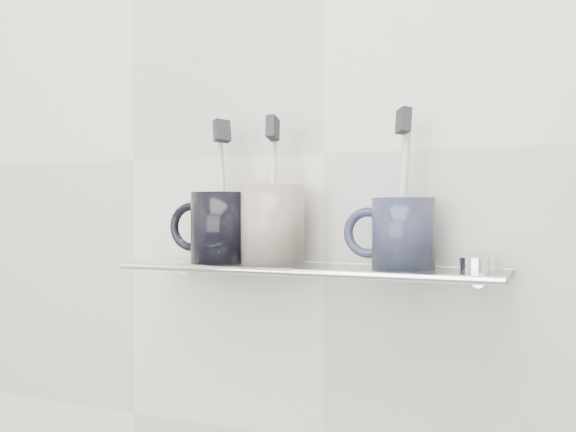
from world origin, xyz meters
The scene contains 18 objects.
wall_back centered at (0.00, 1.10, 1.25)m, with size 2.50×2.50×0.00m, color beige.
shelf_glass centered at (0.00, 1.04, 1.10)m, with size 0.50×0.12×0.01m, color silver.
shelf_rail centered at (0.00, 0.98, 1.10)m, with size 0.01×0.01×0.50m, color silver.
bracket_left centered at (-0.21, 1.09, 1.09)m, with size 0.02×0.02×0.03m, color silver.
bracket_right centered at (0.21, 1.09, 1.09)m, with size 0.02×0.02×0.03m, color silver.
mug_left centered at (-0.13, 1.04, 1.15)m, with size 0.09×0.09×0.10m, color black.
mug_left_handle centered at (-0.18, 1.04, 1.15)m, with size 0.07×0.07×0.01m, color black.
toothbrush_left centered at (-0.13, 1.04, 1.20)m, with size 0.01×0.01×0.19m, color #BBBBBB.
bristles_left centered at (-0.13, 1.04, 1.28)m, with size 0.01×0.02×0.03m, color #25292B.
mug_center centered at (-0.05, 1.04, 1.15)m, with size 0.09×0.09×0.11m, color beige.
mug_center_handle centered at (-0.10, 1.04, 1.15)m, with size 0.08×0.08×0.01m, color beige.
toothbrush_center centered at (-0.05, 1.04, 1.20)m, with size 0.01×0.01×0.19m, color silver.
bristles_center centered at (-0.05, 1.04, 1.28)m, with size 0.01×0.02×0.03m, color #25292B.
mug_right centered at (0.13, 1.04, 1.14)m, with size 0.08×0.08×0.09m, color black.
mug_right_handle centered at (0.08, 1.04, 1.14)m, with size 0.06×0.06×0.01m, color black.
toothbrush_right centered at (0.13, 1.04, 1.20)m, with size 0.01×0.01×0.19m, color silver.
bristles_right centered at (0.13, 1.04, 1.28)m, with size 0.01×0.02×0.03m, color #25292B.
chrome_cap centered at (0.21, 1.04, 1.11)m, with size 0.04×0.04×0.02m, color silver.
Camera 1 is at (0.31, 0.27, 1.17)m, focal length 40.00 mm.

